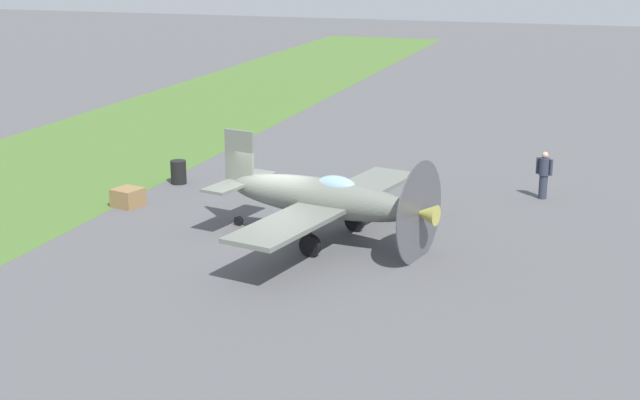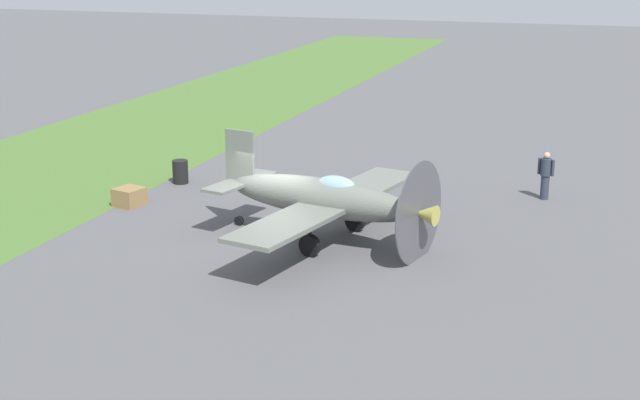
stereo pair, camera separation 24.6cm
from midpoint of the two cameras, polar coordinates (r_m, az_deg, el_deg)
ground_plane at (r=29.13m, az=-3.42°, el=-2.01°), size 160.00×160.00×0.00m
airplane_lead at (r=27.78m, az=0.01°, el=0.12°), size 9.41×7.52×3.33m
ground_crew_chief at (r=33.55m, az=13.67°, el=1.60°), size 0.38×0.60×1.73m
fuel_drum at (r=35.20m, az=-9.08°, el=1.74°), size 0.60×0.60×0.90m
supply_crate at (r=32.53m, az=-12.18°, el=0.16°), size 1.09×1.09×0.64m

